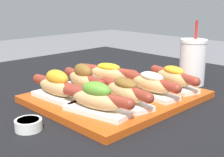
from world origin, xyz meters
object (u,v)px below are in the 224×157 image
hot_dog_4 (57,86)px  sauce_bowl (28,124)px  hot_dog_2 (151,84)px  hot_dog_3 (173,78)px  hot_dog_0 (97,99)px  hot_dog_1 (125,92)px  serving_tray (117,97)px  hot_dog_6 (109,73)px  hot_dog_5 (83,79)px  drink_cup (192,62)px

hot_dog_4 → sauce_bowl: (-0.14, -0.08, -0.04)m
hot_dog_2 → hot_dog_3: size_ratio=1.02×
hot_dog_0 → hot_dog_1: (0.09, -0.00, -0.00)m
serving_tray → hot_dog_6: size_ratio=2.17×
serving_tray → hot_dog_5: size_ratio=2.14×
hot_dog_1 → drink_cup: 0.35m
hot_dog_4 → hot_dog_5: size_ratio=1.01×
hot_dog_3 → serving_tray: bearing=152.6°
hot_dog_0 → sauce_bowl: bearing=155.4°
hot_dog_3 → hot_dog_5: bearing=141.3°
hot_dog_1 → hot_dog_2: hot_dog_1 is taller
hot_dog_6 → drink_cup: 0.28m
serving_tray → hot_dog_6: (0.06, 0.09, 0.04)m
hot_dog_2 → hot_dog_5: 0.20m
hot_dog_4 → sauce_bowl: size_ratio=3.44×
hot_dog_3 → hot_dog_5: size_ratio=0.99×
hot_dog_1 → sauce_bowl: hot_dog_1 is taller
serving_tray → hot_dog_2: bearing=-56.1°
hot_dog_3 → hot_dog_6: bearing=120.3°
hot_dog_1 → hot_dog_6: bearing=58.1°
hot_dog_3 → hot_dog_6: 0.20m
hot_dog_5 → hot_dog_6: hot_dog_5 is taller
hot_dog_1 → hot_dog_4: 0.18m
hot_dog_3 → hot_dog_4: bearing=152.9°
serving_tray → hot_dog_6: 0.11m
hot_dog_1 → hot_dog_6: (0.11, 0.17, -0.00)m
hot_dog_1 → hot_dog_5: bearing=90.3°
hot_dog_1 → sauce_bowl: size_ratio=3.40×
hot_dog_5 → hot_dog_6: (0.11, 0.01, -0.00)m
hot_dog_4 → hot_dog_5: (0.10, 0.01, 0.00)m
hot_dog_1 → hot_dog_2: (0.10, -0.00, -0.00)m
hot_dog_6 → sauce_bowl: (-0.34, -0.10, -0.04)m
hot_dog_0 → hot_dog_3: size_ratio=1.01×
hot_dog_1 → hot_dog_2: size_ratio=0.99×
hot_dog_5 → sauce_bowl: hot_dog_5 is taller
hot_dog_1 → drink_cup: drink_cup is taller
hot_dog_4 → hot_dog_6: 0.20m
hot_dog_1 → hot_dog_3: bearing=-0.6°
hot_dog_5 → drink_cup: (0.34, -0.14, 0.02)m
hot_dog_1 → hot_dog_2: bearing=-0.5°
drink_cup → sauce_bowl: bearing=175.2°
serving_tray → hot_dog_2: size_ratio=2.13×
hot_dog_0 → hot_dog_2: size_ratio=0.99×
hot_dog_4 → sauce_bowl: bearing=-148.3°
hot_dog_1 → hot_dog_0: bearing=178.0°
serving_tray → hot_dog_3: (0.16, -0.08, 0.04)m
hot_dog_0 → hot_dog_2: bearing=-1.2°
hot_dog_4 → hot_dog_1: bearing=-57.5°
hot_dog_0 → serving_tray: bearing=27.7°
hot_dog_2 → hot_dog_0: bearing=178.8°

